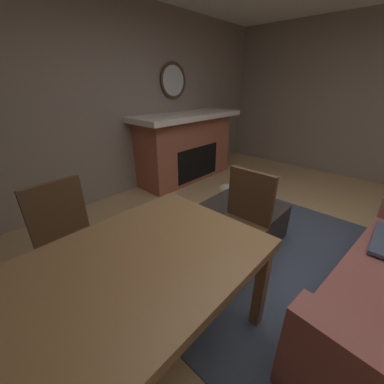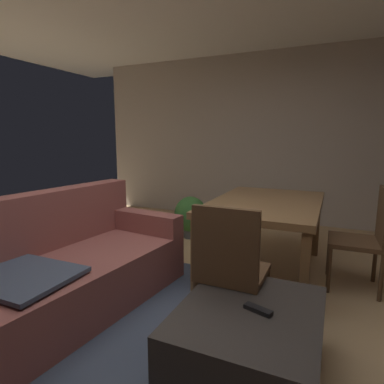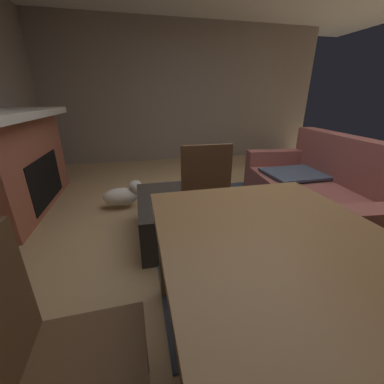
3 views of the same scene
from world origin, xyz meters
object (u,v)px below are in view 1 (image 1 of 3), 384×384
object	(u,v)px
fireplace	(186,147)
round_wall_mirror	(173,81)
dining_table	(129,276)
dining_chair_south	(67,233)
ottoman_coffee_table	(237,225)
dining_chair_west	(242,217)
tv_remote	(235,206)
small_dog	(233,191)

from	to	relation	value
fireplace	round_wall_mirror	world-z (taller)	round_wall_mirror
fireplace	dining_table	xyz separation A→B (m)	(2.48, 1.97, 0.08)
dining_chair_south	ottoman_coffee_table	bearing A→B (deg)	155.00
ottoman_coffee_table	dining_table	xyz separation A→B (m)	(1.46, 0.22, 0.46)
ottoman_coffee_table	dining_chair_west	size ratio (longest dim) A/B	0.99
dining_table	dining_chair_south	size ratio (longest dim) A/B	1.66
round_wall_mirror	dining_table	xyz separation A→B (m)	(2.48, 2.26, -0.98)
ottoman_coffee_table	dining_table	bearing A→B (deg)	8.40
tv_remote	small_dog	xyz separation A→B (m)	(-0.75, -0.52, -0.24)
round_wall_mirror	dining_table	world-z (taller)	round_wall_mirror
ottoman_coffee_table	tv_remote	xyz separation A→B (m)	(-0.01, -0.05, 0.21)
dining_table	ottoman_coffee_table	bearing A→B (deg)	-171.60
round_wall_mirror	small_dog	size ratio (longest dim) A/B	1.18
round_wall_mirror	tv_remote	bearing A→B (deg)	63.09
round_wall_mirror	tv_remote	xyz separation A→B (m)	(1.01, 1.99, -1.23)
round_wall_mirror	dining_chair_west	size ratio (longest dim) A/B	0.61
round_wall_mirror	small_dog	xyz separation A→B (m)	(0.26, 1.48, -1.47)
ottoman_coffee_table	round_wall_mirror	bearing A→B (deg)	-116.59
ottoman_coffee_table	dining_table	world-z (taller)	dining_table
dining_chair_south	small_dog	distance (m)	2.25
round_wall_mirror	tv_remote	world-z (taller)	round_wall_mirror
dining_table	dining_chair_west	distance (m)	1.17
round_wall_mirror	small_dog	bearing A→B (deg)	79.86
ottoman_coffee_table	tv_remote	world-z (taller)	tv_remote
ottoman_coffee_table	small_dog	size ratio (longest dim) A/B	1.91
ottoman_coffee_table	tv_remote	distance (m)	0.22
dining_chair_south	small_dog	bearing A→B (deg)	176.97
fireplace	tv_remote	distance (m)	1.99
tv_remote	dining_chair_south	distance (m)	1.60
small_dog	dining_table	bearing A→B (deg)	19.37
round_wall_mirror	dining_chair_south	world-z (taller)	round_wall_mirror
fireplace	small_dog	distance (m)	1.29
ottoman_coffee_table	small_dog	distance (m)	0.94
dining_table	dining_chair_west	xyz separation A→B (m)	(-1.17, 0.00, -0.14)
fireplace	dining_chair_south	xyz separation A→B (m)	(2.48, 1.07, -0.06)
tv_remote	small_dog	size ratio (longest dim) A/B	0.33
ottoman_coffee_table	dining_chair_west	xyz separation A→B (m)	(0.29, 0.22, 0.32)
dining_chair_south	fireplace	bearing A→B (deg)	-156.59
fireplace	tv_remote	size ratio (longest dim) A/B	12.64
ottoman_coffee_table	small_dog	xyz separation A→B (m)	(-0.76, -0.56, -0.02)
tv_remote	dining_table	world-z (taller)	dining_table
round_wall_mirror	dining_chair_west	world-z (taller)	round_wall_mirror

